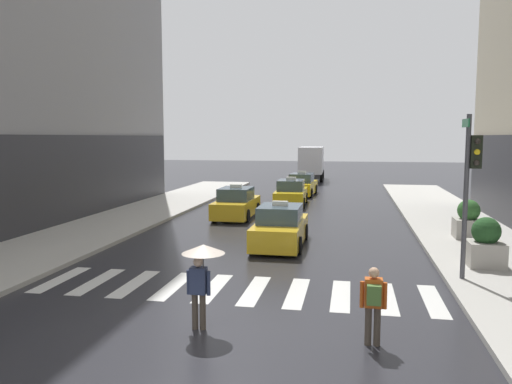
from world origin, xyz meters
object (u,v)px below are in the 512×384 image
object	(u,v)px
taxi_second	(236,204)
box_truck	(312,162)
traffic_light_pole	(470,173)
taxi_fourth	(302,185)
taxi_third	(291,194)
pedestrian_with_umbrella	(202,263)
planter_mid_block	(468,221)
taxi_lead	(280,228)
planter_near_corner	(486,244)
pedestrian_with_backpack	(373,300)

from	to	relation	value
taxi_second	box_truck	world-z (taller)	box_truck
traffic_light_pole	taxi_fourth	xyz separation A→B (m)	(-6.97, 21.81, -2.53)
taxi_fourth	box_truck	xyz separation A→B (m)	(-0.25, 12.46, 1.13)
taxi_third	pedestrian_with_umbrella	bearing A→B (deg)	-88.64
traffic_light_pole	taxi_fourth	world-z (taller)	traffic_light_pole
traffic_light_pole	planter_mid_block	bearing A→B (deg)	77.61
taxi_fourth	planter_mid_block	bearing A→B (deg)	-61.57
taxi_second	taxi_third	size ratio (longest dim) A/B	0.99
pedestrian_with_umbrella	planter_mid_block	bearing A→B (deg)	54.58
taxi_lead	planter_mid_block	bearing A→B (deg)	16.69
planter_near_corner	planter_mid_block	world-z (taller)	same
traffic_light_pole	taxi_fourth	bearing A→B (deg)	107.72
taxi_lead	pedestrian_with_umbrella	world-z (taller)	pedestrian_with_umbrella
pedestrian_with_backpack	taxi_lead	bearing A→B (deg)	109.24
planter_mid_block	taxi_lead	bearing A→B (deg)	-163.31
taxi_lead	taxi_second	world-z (taller)	same
taxi_third	pedestrian_with_backpack	xyz separation A→B (m)	(4.21, -21.19, 0.25)
traffic_light_pole	pedestrian_with_backpack	xyz separation A→B (m)	(-2.88, -5.09, -2.29)
taxi_second	taxi_fourth	xyz separation A→B (m)	(2.42, 11.18, 0.00)
taxi_fourth	pedestrian_with_backpack	world-z (taller)	taxi_fourth
taxi_third	planter_near_corner	xyz separation A→B (m)	(8.01, -14.47, 0.15)
planter_mid_block	pedestrian_with_umbrella	bearing A→B (deg)	-125.42
taxi_third	taxi_fourth	bearing A→B (deg)	88.75
taxi_second	planter_near_corner	xyz separation A→B (m)	(10.30, -9.01, 0.15)
traffic_light_pole	planter_mid_block	world-z (taller)	traffic_light_pole
taxi_second	taxi_fourth	world-z (taller)	same
taxi_lead	pedestrian_with_backpack	world-z (taller)	taxi_lead
planter_mid_block	planter_near_corner	bearing A→B (deg)	-95.82
taxi_lead	box_truck	xyz separation A→B (m)	(-1.13, 30.16, 1.13)
taxi_fourth	box_truck	size ratio (longest dim) A/B	0.61
traffic_light_pole	taxi_third	distance (m)	17.77
taxi_fourth	planter_near_corner	world-z (taller)	taxi_fourth
pedestrian_with_umbrella	taxi_lead	bearing A→B (deg)	86.80
taxi_lead	taxi_third	size ratio (longest dim) A/B	0.99
taxi_third	box_truck	distance (m)	18.22
pedestrian_with_backpack	planter_mid_block	size ratio (longest dim) A/B	1.03
traffic_light_pole	taxi_lead	xyz separation A→B (m)	(-6.09, 4.12, -2.53)
traffic_light_pole	taxi_lead	size ratio (longest dim) A/B	1.06
traffic_light_pole	box_truck	bearing A→B (deg)	101.90
box_truck	pedestrian_with_backpack	size ratio (longest dim) A/B	4.60
taxi_lead	planter_near_corner	bearing A→B (deg)	-19.55
traffic_light_pole	taxi_lead	world-z (taller)	traffic_light_pole
pedestrian_with_umbrella	planter_mid_block	xyz separation A→B (m)	(7.99, 11.24, -0.64)
taxi_third	planter_mid_block	world-z (taller)	taxi_third
taxi_fourth	planter_mid_block	size ratio (longest dim) A/B	2.88
planter_near_corner	pedestrian_with_umbrella	bearing A→B (deg)	-139.11
pedestrian_with_backpack	planter_mid_block	xyz separation A→B (m)	(4.28, 11.46, -0.10)
pedestrian_with_umbrella	planter_near_corner	size ratio (longest dim) A/B	1.21
box_truck	pedestrian_with_umbrella	world-z (taller)	box_truck
taxi_fourth	planter_mid_block	xyz separation A→B (m)	(8.37, -15.45, 0.15)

